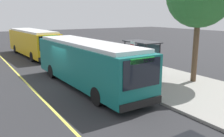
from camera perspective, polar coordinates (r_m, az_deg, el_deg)
ground_plane at (r=16.75m, az=-11.22°, el=-3.46°), size 120.00×120.00×0.00m
sidewalk_curb at (r=19.56m, az=5.42°, el=-0.74°), size 44.00×6.40×0.15m
lane_stripe_center at (r=16.16m, az=-18.55°, el=-4.47°), size 36.00×0.14×0.01m
transit_bus_main at (r=15.48m, az=-6.11°, el=1.55°), size 11.11×2.90×2.95m
transit_bus_second at (r=28.64m, az=-18.27°, el=6.04°), size 11.16×3.17×2.95m
bus_shelter at (r=18.67m, az=7.09°, el=4.34°), size 2.90×1.60×2.48m
waiting_bench at (r=18.88m, az=7.61°, el=0.46°), size 1.60×0.48×0.95m
route_sign_post at (r=15.63m, az=4.86°, el=2.94°), size 0.44×0.08×2.80m
pedestrian_commuter at (r=16.10m, az=7.14°, el=0.13°), size 0.24×0.40×1.69m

